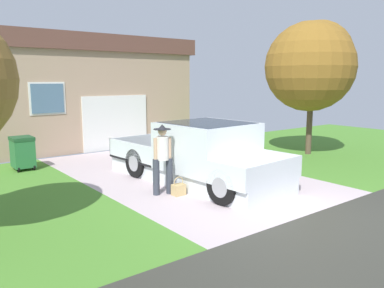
% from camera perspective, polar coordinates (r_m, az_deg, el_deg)
% --- Properties ---
extents(pickup_truck, '(2.49, 5.40, 1.62)m').
position_cam_1_polar(pickup_truck, '(10.08, 1.81, -1.83)').
color(pickup_truck, silver).
rests_on(pickup_truck, ground).
extents(person_with_hat, '(0.47, 0.41, 1.67)m').
position_cam_1_polar(person_with_hat, '(9.13, -4.33, -1.85)').
color(person_with_hat, '#333842').
rests_on(person_with_hat, ground).
extents(handbag, '(0.29, 0.22, 0.44)m').
position_cam_1_polar(handbag, '(9.21, -1.98, -6.62)').
color(handbag, tan).
rests_on(handbag, ground).
extents(house_with_garage, '(10.74, 6.42, 4.36)m').
position_cam_1_polar(house_with_garage, '(17.54, -20.43, 7.25)').
color(house_with_garage, tan).
rests_on(house_with_garage, ground).
extents(neighbor_tree, '(3.23, 3.13, 4.76)m').
position_cam_1_polar(neighbor_tree, '(14.61, 17.24, 11.27)').
color(neighbor_tree, brown).
rests_on(neighbor_tree, ground).
extents(wheeled_trash_bin, '(0.60, 0.72, 1.00)m').
position_cam_1_polar(wheeled_trash_bin, '(12.73, -23.59, -1.06)').
color(wheeled_trash_bin, '#286B38').
rests_on(wheeled_trash_bin, ground).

